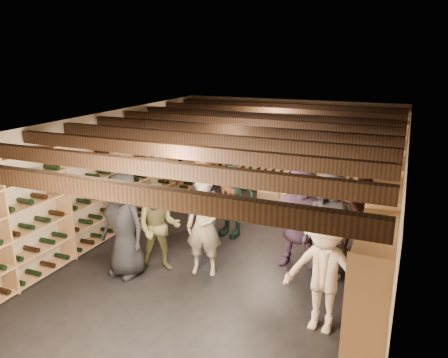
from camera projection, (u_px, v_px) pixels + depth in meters
The scene contains 21 objects.
ground at pixel (230, 254), 7.89m from camera, with size 8.00×8.00×0.00m, color black.
walls at pixel (231, 191), 7.56m from camera, with size 5.52×8.02×2.40m.
ceiling at pixel (231, 122), 7.23m from camera, with size 5.50×8.00×0.01m, color beige.
ceiling_joists at pixel (231, 130), 7.27m from camera, with size 5.40×7.12×0.18m.
wine_rack_left at pixel (109, 182), 8.56m from camera, with size 0.32×7.50×2.15m.
wine_rack_right at pixel (387, 219), 6.63m from camera, with size 0.32×7.50×2.15m.
wine_rack_back at pixel (288, 153), 10.99m from camera, with size 4.70×0.30×2.15m.
crate_stack_left at pixel (280, 201), 9.92m from camera, with size 0.58×0.48×0.51m.
crate_stack_right at pixel (270, 198), 9.91m from camera, with size 0.51×0.34×0.68m.
crate_loose at pixel (332, 225), 9.03m from camera, with size 0.50×0.33×0.17m, color tan.
person_0 at pixel (124, 225), 6.96m from camera, with size 0.84×0.55×1.73m, color black.
person_1 at pixel (126, 220), 7.52m from camera, with size 0.54×0.35×1.48m, color black.
person_2 at pixel (158, 227), 7.13m from camera, with size 0.73×0.57×1.51m, color brown.
person_3 at pixel (324, 273), 5.53m from camera, with size 1.05×0.60×1.63m, color beige.
person_5 at pixel (203, 188), 8.60m from camera, with size 1.75×0.56×1.89m, color brown.
person_6 at pixel (204, 208), 8.09m from camera, with size 0.72×0.47×1.48m, color #232F48.
person_7 at pixel (204, 226), 7.01m from camera, with size 0.60×0.39×1.65m, color gray.
person_8 at pixel (365, 209), 7.71m from camera, with size 0.82×0.64×1.70m, color #402017.
person_10 at pixel (231, 193), 8.53m from camera, with size 1.02×0.42×1.73m, color #244C3C.
person_11 at pixel (300, 216), 7.30m from camera, with size 1.61×0.51×1.74m, color slate.
person_12 at pixel (330, 224), 6.97m from camera, with size 0.85×0.55×1.74m, color #38383E.
Camera 1 is at (2.70, -6.68, 3.50)m, focal length 35.00 mm.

